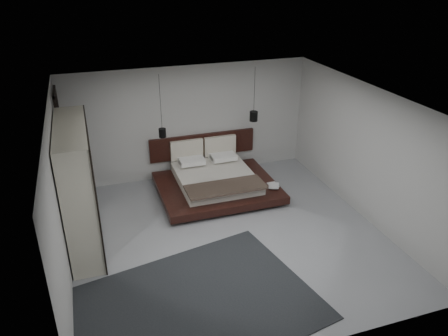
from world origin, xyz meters
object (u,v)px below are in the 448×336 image
object	(u,v)px
lattice_screen	(64,149)
wardrobe	(79,187)
pendant_right	(254,116)
pendant_left	(162,133)
bed	(215,180)
rug	(192,306)

from	to	relation	value
lattice_screen	wardrobe	xyz separation A→B (m)	(0.25, -1.71, -0.11)
lattice_screen	pendant_right	xyz separation A→B (m)	(4.38, -0.12, 0.32)
pendant_right	pendant_left	bearing A→B (deg)	180.00
bed	rug	size ratio (longest dim) A/B	0.70
lattice_screen	wardrobe	bearing A→B (deg)	-81.63
lattice_screen	bed	bearing A→B (deg)	-9.38
pendant_left	pendant_right	size ratio (longest dim) A/B	1.11
pendant_left	rug	distance (m)	4.31
lattice_screen	pendant_right	world-z (taller)	pendant_right
bed	rug	distance (m)	3.93
wardrobe	rug	distance (m)	3.10
lattice_screen	pendant_right	distance (m)	4.39
pendant_left	rug	xyz separation A→B (m)	(-0.40, -4.03, -1.46)
lattice_screen	bed	distance (m)	3.46
bed	pendant_right	distance (m)	1.79
rug	pendant_right	bearing A→B (deg)	56.90
rug	pendant_left	bearing A→B (deg)	84.30
pendant_left	wardrobe	distance (m)	2.49
pendant_right	wardrobe	world-z (taller)	pendant_right
wardrobe	bed	bearing A→B (deg)	21.23
lattice_screen	rug	bearing A→B (deg)	-67.14
wardrobe	pendant_left	bearing A→B (deg)	39.92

